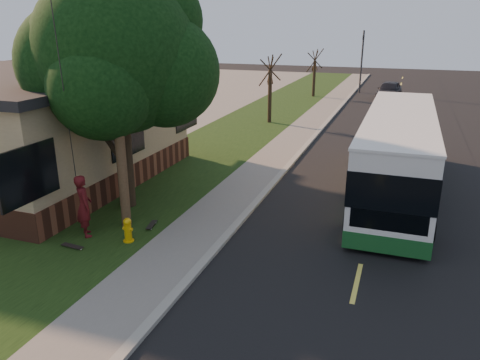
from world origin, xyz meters
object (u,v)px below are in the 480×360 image
(bare_tree_far, at_px, (314,74))
(skateboard_main, at_px, (152,225))
(skateboarder, at_px, (84,206))
(skateboard_spare, at_px, (72,246))
(traffic_signal, at_px, (362,57))
(fire_hydrant, at_px, (128,230))
(transit_bus, at_px, (397,152))
(leafy_tree, at_px, (119,56))
(distant_car, at_px, (389,90))
(utility_pole, at_px, (114,80))
(dumpster, at_px, (61,156))
(bare_tree_near, at_px, (270,90))

(bare_tree_far, xyz_separation_m, skateboard_main, (0.50, -28.83, -1.88))
(skateboarder, xyz_separation_m, skateboard_main, (1.52, 1.21, -0.90))
(skateboard_main, distance_m, skateboard_spare, 2.50)
(traffic_signal, relative_size, skateboarder, 2.89)
(traffic_signal, xyz_separation_m, skateboard_main, (-3.00, -32.83, -3.04))
(skateboard_spare, bearing_deg, fire_hydrant, 35.03)
(fire_hydrant, xyz_separation_m, transit_bus, (7.18, 7.13, 1.20))
(leafy_tree, distance_m, distant_car, 29.62)
(transit_bus, height_order, skateboard_main, transit_bus)
(fire_hydrant, height_order, skateboard_main, fire_hydrant)
(bare_tree_far, distance_m, traffic_signal, 5.44)
(utility_pole, distance_m, bare_tree_far, 29.13)
(bare_tree_far, height_order, skateboard_spare, bare_tree_far)
(dumpster, bearing_deg, skateboarder, -45.12)
(utility_pole, height_order, skateboard_spare, utility_pole)
(leafy_tree, distance_m, transit_bus, 10.45)
(skateboard_spare, distance_m, distant_car, 32.69)
(utility_pole, distance_m, transit_bus, 10.43)
(skateboard_main, bearing_deg, skateboarder, -141.45)
(fire_hydrant, xyz_separation_m, skateboarder, (-1.42, -0.05, 0.59))
(skateboarder, distance_m, distant_car, 31.87)
(leafy_tree, distance_m, skateboarder, 4.95)
(leafy_tree, xyz_separation_m, bare_tree_far, (1.17, 27.35, -3.16))
(leafy_tree, relative_size, bare_tree_far, 1.94)
(leafy_tree, distance_m, bare_tree_near, 15.66)
(transit_bus, bearing_deg, utility_pole, -142.13)
(skateboarder, relative_size, skateboard_main, 2.62)
(bare_tree_near, height_order, skateboard_main, bare_tree_near)
(distant_car, bearing_deg, transit_bus, -81.17)
(utility_pole, height_order, bare_tree_near, utility_pole)
(fire_hydrant, xyz_separation_m, skateboard_main, (0.10, 1.17, -0.31))
(dumpster, bearing_deg, bare_tree_near, 65.90)
(traffic_signal, bearing_deg, dumpster, -108.66)
(traffic_signal, bearing_deg, skateboard_spare, -97.17)
(fire_hydrant, relative_size, dumpster, 0.44)
(fire_hydrant, bearing_deg, traffic_signal, 84.79)
(leafy_tree, bearing_deg, fire_hydrant, -59.33)
(transit_bus, bearing_deg, fire_hydrant, -135.22)
(utility_pole, height_order, distant_car, utility_pole)
(skateboard_main, bearing_deg, bare_tree_far, 90.99)
(utility_pole, bearing_deg, distant_car, 77.72)
(bare_tree_far, bearing_deg, leafy_tree, -92.45)
(bare_tree_far, bearing_deg, dumpster, -104.10)
(utility_pole, relative_size, bare_tree_near, 2.11)
(fire_hydrant, height_order, skateboarder, skateboarder)
(leafy_tree, distance_m, bare_tree_far, 27.56)
(fire_hydrant, relative_size, skateboard_spare, 1.02)
(utility_pole, distance_m, bare_tree_near, 17.19)
(distant_car, bearing_deg, dumpster, -110.19)
(fire_hydrant, xyz_separation_m, leafy_tree, (-1.57, 2.65, 4.73))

